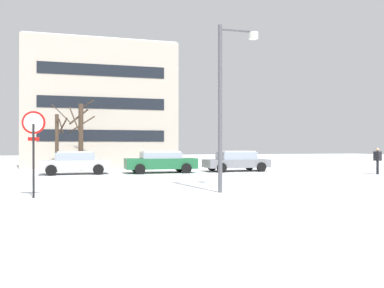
# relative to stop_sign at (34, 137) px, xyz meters

# --- Properties ---
(ground_plane) EXTENTS (120.00, 120.00, 0.00)m
(ground_plane) POSITION_rel_stop_sign_xyz_m (0.95, 2.30, -2.04)
(ground_plane) COLOR white
(road_surface) EXTENTS (80.00, 8.47, 0.00)m
(road_surface) POSITION_rel_stop_sign_xyz_m (0.95, 5.53, -2.03)
(road_surface) COLOR silver
(road_surface) RESTS_ON ground
(stop_sign) EXTENTS (0.76, 0.17, 2.90)m
(stop_sign) POSITION_rel_stop_sign_xyz_m (0.00, 0.00, 0.00)
(stop_sign) COLOR black
(stop_sign) RESTS_ON ground
(street_lamp) EXTENTS (1.61, 0.36, 6.28)m
(street_lamp) POSITION_rel_stop_sign_xyz_m (6.78, -0.06, 1.74)
(street_lamp) COLOR #4C4F54
(street_lamp) RESTS_ON ground
(parked_car_silver) EXTENTS (4.19, 2.18, 1.40)m
(parked_car_silver) POSITION_rel_stop_sign_xyz_m (0.86, 10.98, -1.32)
(parked_car_silver) COLOR silver
(parked_car_silver) RESTS_ON ground
(parked_car_green) EXTENTS (4.63, 2.10, 1.41)m
(parked_car_green) POSITION_rel_stop_sign_xyz_m (6.18, 10.84, -1.31)
(parked_car_green) COLOR #1E6038
(parked_car_green) RESTS_ON ground
(parked_car_gray) EXTENTS (4.49, 2.25, 1.40)m
(parked_car_gray) POSITION_rel_stop_sign_xyz_m (11.50, 11.07, -1.32)
(parked_car_gray) COLOR slate
(parked_car_gray) RESTS_ON ground
(pedestrian_crossing) EXTENTS (0.35, 0.45, 1.63)m
(pedestrian_crossing) POSITION_rel_stop_sign_xyz_m (18.95, 6.28, -1.09)
(pedestrian_crossing) COLOR black
(pedestrian_crossing) RESTS_ON ground
(tree_far_left) EXTENTS (1.19, 1.65, 4.59)m
(tree_far_left) POSITION_rel_stop_sign_xyz_m (-0.49, 14.48, 0.09)
(tree_far_left) COLOR #423326
(tree_far_left) RESTS_ON ground
(tree_far_right) EXTENTS (1.87, 1.82, 5.03)m
(tree_far_right) POSITION_rel_stop_sign_xyz_m (1.09, 14.14, 0.49)
(tree_far_right) COLOR #423326
(tree_far_right) RESTS_ON ground
(building_far_left) EXTENTS (12.05, 11.10, 10.29)m
(building_far_left) POSITION_rel_stop_sign_xyz_m (2.66, 22.29, 3.11)
(building_far_left) COLOR #B2A899
(building_far_left) RESTS_ON ground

